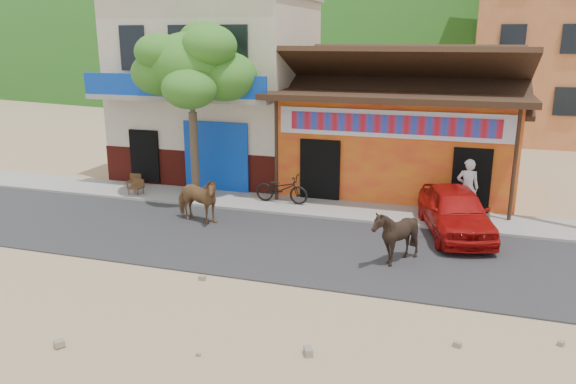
# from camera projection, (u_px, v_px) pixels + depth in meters

# --- Properties ---
(ground) EXTENTS (120.00, 120.00, 0.00)m
(ground) POSITION_uv_depth(u_px,v_px,m) (262.00, 283.00, 13.22)
(ground) COLOR #9E825B
(ground) RESTS_ON ground
(road) EXTENTS (60.00, 5.00, 0.04)m
(road) POSITION_uv_depth(u_px,v_px,m) (293.00, 245.00, 15.51)
(road) COLOR #28282B
(road) RESTS_ON ground
(sidewalk) EXTENTS (60.00, 2.00, 0.12)m
(sidewalk) POSITION_uv_depth(u_px,v_px,m) (324.00, 209.00, 18.72)
(sidewalk) COLOR gray
(sidewalk) RESTS_ON ground
(dance_club) EXTENTS (8.00, 6.00, 3.60)m
(dance_club) POSITION_uv_depth(u_px,v_px,m) (401.00, 140.00, 21.35)
(dance_club) COLOR orange
(dance_club) RESTS_ON ground
(cafe_building) EXTENTS (7.00, 6.00, 7.00)m
(cafe_building) POSITION_uv_depth(u_px,v_px,m) (219.00, 90.00, 23.08)
(cafe_building) COLOR beige
(cafe_building) RESTS_ON ground
(apartment_front) EXTENTS (9.00, 9.00, 12.00)m
(apartment_front) POSITION_uv_depth(u_px,v_px,m) (562.00, 29.00, 31.05)
(apartment_front) COLOR #CC723F
(apartment_front) RESTS_ON ground
(tree) EXTENTS (3.00, 3.00, 6.00)m
(tree) POSITION_uv_depth(u_px,v_px,m) (193.00, 112.00, 19.06)
(tree) COLOR #2D721E
(tree) RESTS_ON sidewalk
(cow_tan) EXTENTS (1.84, 1.12, 1.45)m
(cow_tan) POSITION_uv_depth(u_px,v_px,m) (197.00, 199.00, 17.25)
(cow_tan) COLOR brown
(cow_tan) RESTS_ON road
(cow_dark) EXTENTS (1.59, 1.48, 1.47)m
(cow_dark) POSITION_uv_depth(u_px,v_px,m) (396.00, 236.00, 14.06)
(cow_dark) COLOR black
(cow_dark) RESTS_ON road
(red_car) EXTENTS (2.65, 4.38, 1.40)m
(red_car) POSITION_uv_depth(u_px,v_px,m) (455.00, 211.00, 16.21)
(red_car) COLOR #A80D0C
(red_car) RESTS_ON road
(scooter) EXTENTS (1.89, 0.72, 0.98)m
(scooter) POSITION_uv_depth(u_px,v_px,m) (282.00, 189.00, 19.05)
(scooter) COLOR black
(scooter) RESTS_ON sidewalk
(pedestrian) EXTENTS (0.70, 0.49, 1.85)m
(pedestrian) POSITION_uv_depth(u_px,v_px,m) (467.00, 188.00, 17.49)
(pedestrian) COLOR silver
(pedestrian) RESTS_ON sidewalk
(cafe_chair_left) EXTENTS (0.46, 0.46, 0.96)m
(cafe_chair_left) POSITION_uv_depth(u_px,v_px,m) (135.00, 181.00, 20.10)
(cafe_chair_left) COLOR #472E17
(cafe_chair_left) RESTS_ON sidewalk
(cafe_chair_right) EXTENTS (0.48, 0.48, 0.95)m
(cafe_chair_right) POSITION_uv_depth(u_px,v_px,m) (133.00, 175.00, 20.94)
(cafe_chair_right) COLOR #4E331A
(cafe_chair_right) RESTS_ON sidewalk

